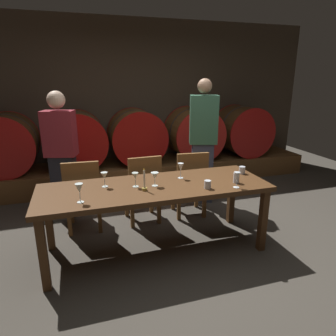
{
  "coord_description": "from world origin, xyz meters",
  "views": [
    {
      "loc": [
        -1.0,
        -2.68,
        1.77
      ],
      "look_at": [
        -0.14,
        0.1,
        0.88
      ],
      "focal_mm": 32.01,
      "sensor_mm": 36.0,
      "label": 1
    }
  ],
  "objects": [
    {
      "name": "dining_table",
      "position": [
        -0.29,
        0.06,
        0.66
      ],
      "size": [
        2.29,
        0.79,
        0.73
      ],
      "color": "#4C2D16",
      "rests_on": "ground"
    },
    {
      "name": "chair_right",
      "position": [
        0.35,
        0.72,
        0.49
      ],
      "size": [
        0.43,
        0.43,
        0.88
      ],
      "rotation": [
        0.0,
        0.0,
        3.06
      ],
      "color": "brown",
      "rests_on": "ground"
    },
    {
      "name": "cup_center",
      "position": [
        0.53,
        -0.11,
        0.78
      ],
      "size": [
        0.06,
        0.06,
        0.1
      ],
      "primitive_type": "cylinder",
      "color": "silver",
      "rests_on": "dining_table"
    },
    {
      "name": "cup_left",
      "position": [
        0.18,
        -0.18,
        0.77
      ],
      "size": [
        0.07,
        0.07,
        0.08
      ],
      "primitive_type": "cylinder",
      "color": "silver",
      "rests_on": "dining_table"
    },
    {
      "name": "chair_left",
      "position": [
        -0.99,
        0.71,
        0.49
      ],
      "size": [
        0.42,
        0.42,
        0.88
      ],
      "rotation": [
        0.0,
        0.0,
        3.08
      ],
      "color": "brown",
      "rests_on": "ground"
    },
    {
      "name": "wine_barrel_center",
      "position": [
        -0.03,
        2.27,
        0.8
      ],
      "size": [
        0.91,
        0.77,
        0.91
      ],
      "color": "brown",
      "rests_on": "barrel_shelf"
    },
    {
      "name": "wine_glass_right",
      "position": [
        0.03,
        0.19,
        0.85
      ],
      "size": [
        0.06,
        0.06,
        0.17
      ],
      "color": "white",
      "rests_on": "dining_table"
    },
    {
      "name": "wine_barrel_left",
      "position": [
        -0.99,
        2.27,
        0.8
      ],
      "size": [
        0.91,
        0.77,
        0.91
      ],
      "color": "brown",
      "rests_on": "barrel_shelf"
    },
    {
      "name": "wine_barrel_right",
      "position": [
        1.02,
        2.27,
        0.8
      ],
      "size": [
        0.91,
        0.77,
        0.91
      ],
      "color": "brown",
      "rests_on": "barrel_shelf"
    },
    {
      "name": "wine_glass_far_right",
      "position": [
        0.46,
        -0.24,
        0.84
      ],
      "size": [
        0.06,
        0.06,
        0.16
      ],
      "color": "white",
      "rests_on": "dining_table"
    },
    {
      "name": "barrel_shelf",
      "position": [
        0.0,
        2.27,
        0.18
      ],
      "size": [
        6.1,
        0.9,
        0.35
      ],
      "primitive_type": "cube",
      "color": "brown",
      "rests_on": "ground"
    },
    {
      "name": "wine_glass_center_right",
      "position": [
        -0.29,
        0.04,
        0.83
      ],
      "size": [
        0.08,
        0.08,
        0.14
      ],
      "color": "silver",
      "rests_on": "dining_table"
    },
    {
      "name": "wine_glass_left",
      "position": [
        -0.77,
        0.17,
        0.84
      ],
      "size": [
        0.07,
        0.07,
        0.15
      ],
      "color": "silver",
      "rests_on": "dining_table"
    },
    {
      "name": "wine_glass_center_left",
      "position": [
        -0.48,
        0.08,
        0.83
      ],
      "size": [
        0.07,
        0.07,
        0.15
      ],
      "color": "silver",
      "rests_on": "dining_table"
    },
    {
      "name": "wine_barrel_far_right",
      "position": [
        2.01,
        2.27,
        0.8
      ],
      "size": [
        0.91,
        0.77,
        0.91
      ],
      "color": "#513319",
      "rests_on": "barrel_shelf"
    },
    {
      "name": "ground_plane",
      "position": [
        0.0,
        0.0,
        0.0
      ],
      "size": [
        8.82,
        8.82,
        0.0
      ],
      "primitive_type": "plane",
      "color": "#3F3A33"
    },
    {
      "name": "guest_left",
      "position": [
        -1.2,
        1.26,
        0.83
      ],
      "size": [
        0.43,
        0.34,
        1.61
      ],
      "rotation": [
        0.0,
        0.0,
        2.86
      ],
      "color": "black",
      "rests_on": "ground"
    },
    {
      "name": "back_wall",
      "position": [
        0.0,
        2.82,
        1.37
      ],
      "size": [
        6.78,
        0.24,
        2.74
      ],
      "primitive_type": "cube",
      "color": "#473A2D",
      "rests_on": "ground"
    },
    {
      "name": "wine_barrel_far_left",
      "position": [
        -2.03,
        2.27,
        0.8
      ],
      "size": [
        0.91,
        0.77,
        0.91
      ],
      "color": "#513319",
      "rests_on": "barrel_shelf"
    },
    {
      "name": "cup_right",
      "position": [
        0.75,
        0.14,
        0.77
      ],
      "size": [
        0.07,
        0.07,
        0.08
      ],
      "primitive_type": "cylinder",
      "color": "silver",
      "rests_on": "dining_table"
    },
    {
      "name": "guest_right",
      "position": [
        0.7,
        1.14,
        0.9
      ],
      "size": [
        0.44,
        0.35,
        1.75
      ],
      "rotation": [
        0.0,
        0.0,
        2.82
      ],
      "color": "#33384C",
      "rests_on": "ground"
    },
    {
      "name": "wine_glass_far_left",
      "position": [
        -1.02,
        -0.16,
        0.85
      ],
      "size": [
        0.07,
        0.07,
        0.17
      ],
      "color": "silver",
      "rests_on": "dining_table"
    },
    {
      "name": "candle_center",
      "position": [
        -0.42,
        -0.05,
        0.79
      ],
      "size": [
        0.05,
        0.05,
        0.23
      ],
      "color": "olive",
      "rests_on": "dining_table"
    },
    {
      "name": "chair_center",
      "position": [
        -0.27,
        0.71,
        0.49
      ],
      "size": [
        0.42,
        0.42,
        0.88
      ],
      "rotation": [
        0.0,
        0.0,
        3.18
      ],
      "color": "brown",
      "rests_on": "ground"
    }
  ]
}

